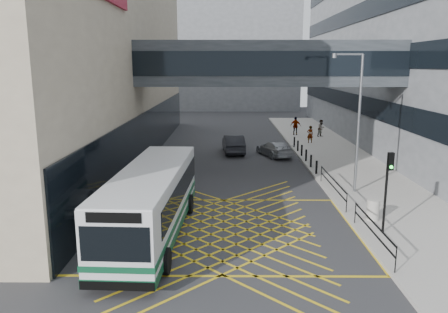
{
  "coord_description": "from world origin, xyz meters",
  "views": [
    {
      "loc": [
        0.17,
        -18.9,
        7.41
      ],
      "look_at": [
        0.0,
        4.0,
        2.6
      ],
      "focal_mm": 35.0,
      "sensor_mm": 36.0,
      "label": 1
    }
  ],
  "objects_px": {
    "car_white": "(137,199)",
    "traffic_light": "(388,181)",
    "bus": "(152,200)",
    "pedestrian_a": "(310,134)",
    "pedestrian_b": "(321,128)",
    "car_dark": "(233,144)",
    "litter_bin": "(373,210)",
    "street_lamp": "(356,115)",
    "car_silver": "(274,148)",
    "pedestrian_c": "(296,126)"
  },
  "relations": [
    {
      "from": "car_dark",
      "to": "street_lamp",
      "type": "bearing_deg",
      "value": 113.96
    },
    {
      "from": "bus",
      "to": "litter_bin",
      "type": "relative_size",
      "value": 10.89
    },
    {
      "from": "car_dark",
      "to": "traffic_light",
      "type": "bearing_deg",
      "value": 104.09
    },
    {
      "from": "pedestrian_a",
      "to": "pedestrian_c",
      "type": "bearing_deg",
      "value": -92.0
    },
    {
      "from": "pedestrian_c",
      "to": "traffic_light",
      "type": "bearing_deg",
      "value": 101.59
    },
    {
      "from": "street_lamp",
      "to": "pedestrian_b",
      "type": "distance_m",
      "value": 20.52
    },
    {
      "from": "car_white",
      "to": "litter_bin",
      "type": "xyz_separation_m",
      "value": [
        11.61,
        -1.69,
        0.03
      ]
    },
    {
      "from": "pedestrian_a",
      "to": "pedestrian_b",
      "type": "bearing_deg",
      "value": -125.66
    },
    {
      "from": "traffic_light",
      "to": "pedestrian_a",
      "type": "height_order",
      "value": "traffic_light"
    },
    {
      "from": "bus",
      "to": "pedestrian_a",
      "type": "distance_m",
      "value": 25.24
    },
    {
      "from": "car_dark",
      "to": "street_lamp",
      "type": "relative_size",
      "value": 0.63
    },
    {
      "from": "litter_bin",
      "to": "pedestrian_c",
      "type": "relative_size",
      "value": 0.53
    },
    {
      "from": "car_silver",
      "to": "pedestrian_a",
      "type": "relative_size",
      "value": 2.6
    },
    {
      "from": "car_silver",
      "to": "street_lamp",
      "type": "height_order",
      "value": "street_lamp"
    },
    {
      "from": "street_lamp",
      "to": "litter_bin",
      "type": "distance_m",
      "value": 6.24
    },
    {
      "from": "car_white",
      "to": "traffic_light",
      "type": "xyz_separation_m",
      "value": [
        11.59,
        -3.32,
        1.89
      ]
    },
    {
      "from": "car_silver",
      "to": "traffic_light",
      "type": "bearing_deg",
      "value": 79.42
    },
    {
      "from": "pedestrian_a",
      "to": "litter_bin",
      "type": "bearing_deg",
      "value": 78.08
    },
    {
      "from": "car_white",
      "to": "pedestrian_b",
      "type": "distance_m",
      "value": 27.26
    },
    {
      "from": "bus",
      "to": "pedestrian_b",
      "type": "bearing_deg",
      "value": 66.34
    },
    {
      "from": "car_white",
      "to": "pedestrian_c",
      "type": "height_order",
      "value": "pedestrian_c"
    },
    {
      "from": "litter_bin",
      "to": "pedestrian_b",
      "type": "bearing_deg",
      "value": 83.65
    },
    {
      "from": "car_dark",
      "to": "litter_bin",
      "type": "bearing_deg",
      "value": 105.81
    },
    {
      "from": "car_white",
      "to": "traffic_light",
      "type": "height_order",
      "value": "traffic_light"
    },
    {
      "from": "traffic_light",
      "to": "pedestrian_a",
      "type": "bearing_deg",
      "value": 79.41
    },
    {
      "from": "pedestrian_b",
      "to": "pedestrian_c",
      "type": "relative_size",
      "value": 0.91
    },
    {
      "from": "car_dark",
      "to": "traffic_light",
      "type": "distance_m",
      "value": 19.87
    },
    {
      "from": "car_dark",
      "to": "pedestrian_a",
      "type": "bearing_deg",
      "value": -156.1
    },
    {
      "from": "car_dark",
      "to": "pedestrian_b",
      "type": "bearing_deg",
      "value": -144.51
    },
    {
      "from": "bus",
      "to": "car_dark",
      "type": "bearing_deg",
      "value": 80.97
    },
    {
      "from": "litter_bin",
      "to": "car_silver",
      "type": "bearing_deg",
      "value": 100.96
    },
    {
      "from": "traffic_light",
      "to": "litter_bin",
      "type": "xyz_separation_m",
      "value": [
        0.02,
        1.63,
        -1.86
      ]
    },
    {
      "from": "bus",
      "to": "traffic_light",
      "type": "relative_size",
      "value": 3.01
    },
    {
      "from": "bus",
      "to": "pedestrian_c",
      "type": "relative_size",
      "value": 5.76
    },
    {
      "from": "bus",
      "to": "pedestrian_a",
      "type": "xyz_separation_m",
      "value": [
        11.13,
        22.65,
        -0.65
      ]
    },
    {
      "from": "car_dark",
      "to": "car_silver",
      "type": "distance_m",
      "value": 3.63
    },
    {
      "from": "street_lamp",
      "to": "pedestrian_a",
      "type": "bearing_deg",
      "value": 86.9
    },
    {
      "from": "traffic_light",
      "to": "litter_bin",
      "type": "distance_m",
      "value": 2.47
    },
    {
      "from": "pedestrian_a",
      "to": "pedestrian_b",
      "type": "height_order",
      "value": "pedestrian_b"
    },
    {
      "from": "car_silver",
      "to": "street_lamp",
      "type": "bearing_deg",
      "value": 86.71
    },
    {
      "from": "pedestrian_b",
      "to": "street_lamp",
      "type": "bearing_deg",
      "value": -132.24
    },
    {
      "from": "litter_bin",
      "to": "bus",
      "type": "bearing_deg",
      "value": -171.36
    },
    {
      "from": "car_dark",
      "to": "pedestrian_a",
      "type": "xyz_separation_m",
      "value": [
        7.32,
        3.99,
        0.2
      ]
    },
    {
      "from": "traffic_light",
      "to": "litter_bin",
      "type": "bearing_deg",
      "value": 81.01
    },
    {
      "from": "car_white",
      "to": "car_dark",
      "type": "bearing_deg",
      "value": -102.27
    },
    {
      "from": "pedestrian_c",
      "to": "car_dark",
      "type": "bearing_deg",
      "value": 65.06
    },
    {
      "from": "litter_bin",
      "to": "pedestrian_c",
      "type": "bearing_deg",
      "value": 89.36
    },
    {
      "from": "car_dark",
      "to": "pedestrian_c",
      "type": "bearing_deg",
      "value": -131.87
    },
    {
      "from": "car_dark",
      "to": "pedestrian_b",
      "type": "relative_size",
      "value": 2.85
    },
    {
      "from": "street_lamp",
      "to": "pedestrian_b",
      "type": "bearing_deg",
      "value": 82.03
    }
  ]
}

